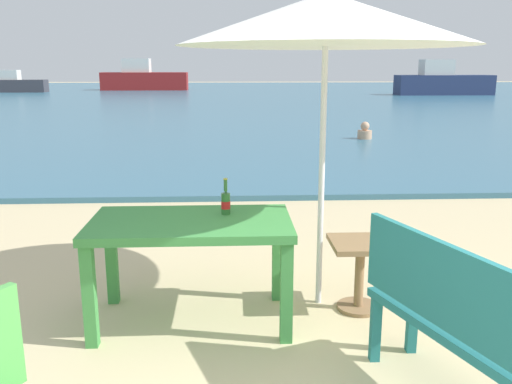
# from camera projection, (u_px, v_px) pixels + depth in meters

# --- Properties ---
(sea_water) EXTENTS (120.00, 50.00, 0.08)m
(sea_water) POSITION_uv_depth(u_px,v_px,m) (243.00, 96.00, 31.70)
(sea_water) COLOR #386B84
(sea_water) RESTS_ON ground_plane
(picnic_table_green) EXTENTS (1.40, 0.80, 0.76)m
(picnic_table_green) POSITION_uv_depth(u_px,v_px,m) (191.00, 235.00, 3.79)
(picnic_table_green) COLOR #3D8C42
(picnic_table_green) RESTS_ON ground_plane
(beer_bottle_amber) EXTENTS (0.07, 0.07, 0.26)m
(beer_bottle_amber) POSITION_uv_depth(u_px,v_px,m) (226.00, 202.00, 3.89)
(beer_bottle_amber) COLOR #2D662D
(beer_bottle_amber) RESTS_ON picnic_table_green
(patio_umbrella) EXTENTS (2.10, 2.10, 2.30)m
(patio_umbrella) POSITION_uv_depth(u_px,v_px,m) (326.00, 20.00, 3.76)
(patio_umbrella) COLOR silver
(patio_umbrella) RESTS_ON ground_plane
(side_table_wood) EXTENTS (0.44, 0.44, 0.54)m
(side_table_wood) POSITION_uv_depth(u_px,v_px,m) (360.00, 265.00, 4.04)
(side_table_wood) COLOR olive
(side_table_wood) RESTS_ON ground_plane
(bench_teal_center) EXTENTS (0.74, 1.25, 0.95)m
(bench_teal_center) POSITION_uv_depth(u_px,v_px,m) (451.00, 315.00, 2.82)
(bench_teal_center) COLOR #237275
(bench_teal_center) RESTS_ON ground_plane
(swimmer_person) EXTENTS (0.34, 0.34, 0.41)m
(swimmer_person) POSITION_uv_depth(u_px,v_px,m) (365.00, 132.00, 13.03)
(swimmer_person) COLOR tan
(swimmer_person) RESTS_ON sea_water
(boat_cargo_ship) EXTENTS (6.05, 1.65, 2.20)m
(boat_cargo_ship) POSITION_uv_depth(u_px,v_px,m) (144.00, 79.00, 38.68)
(boat_cargo_ship) COLOR maroon
(boat_cargo_ship) RESTS_ON sea_water
(boat_fishing_trawler) EXTENTS (3.93, 1.07, 1.43)m
(boat_fishing_trawler) POSITION_uv_depth(u_px,v_px,m) (15.00, 84.00, 35.60)
(boat_fishing_trawler) COLOR #38383F
(boat_fishing_trawler) RESTS_ON sea_water
(boat_sailboat) EXTENTS (5.67, 1.55, 2.06)m
(boat_sailboat) POSITION_uv_depth(u_px,v_px,m) (443.00, 82.00, 32.34)
(boat_sailboat) COLOR navy
(boat_sailboat) RESTS_ON sea_water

